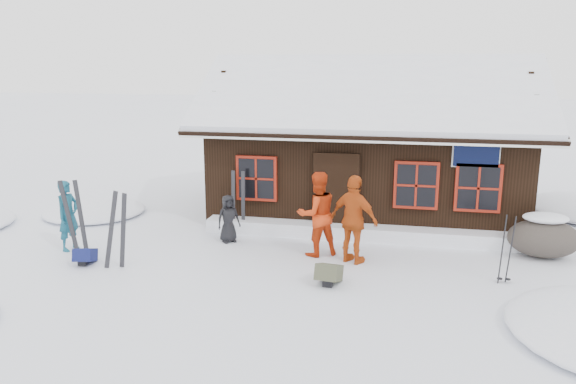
% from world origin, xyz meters
% --- Properties ---
extents(ground, '(120.00, 120.00, 0.00)m').
position_xyz_m(ground, '(0.00, 0.00, 0.00)').
color(ground, white).
rests_on(ground, ground).
extents(mountain_hut, '(8.90, 6.09, 4.42)m').
position_xyz_m(mountain_hut, '(1.50, 4.98, 1.58)').
color(mountain_hut, black).
rests_on(mountain_hut, ground).
extents(snow_drift, '(7.60, 0.60, 0.35)m').
position_xyz_m(snow_drift, '(1.50, 2.25, 0.17)').
color(snow_drift, white).
rests_on(snow_drift, ground).
extents(snow_mounds, '(20.60, 13.20, 0.48)m').
position_xyz_m(snow_mounds, '(1.65, 1.86, 0.00)').
color(snow_mounds, white).
rests_on(snow_mounds, ground).
extents(skier_teal, '(0.48, 0.64, 1.61)m').
position_xyz_m(skier_teal, '(-4.89, 0.09, 0.81)').
color(skier_teal, '#154F64').
rests_on(skier_teal, ground).
extents(skier_orange_left, '(1.15, 1.09, 1.88)m').
position_xyz_m(skier_orange_left, '(0.68, 0.89, 0.94)').
color(skier_orange_left, red).
rests_on(skier_orange_left, ground).
extents(skier_orange_right, '(1.20, 0.93, 1.90)m').
position_xyz_m(skier_orange_right, '(1.53, 0.55, 0.95)').
color(skier_orange_right, '#B74512').
rests_on(skier_orange_right, ground).
extents(skier_crouched, '(0.66, 0.63, 1.14)m').
position_xyz_m(skier_crouched, '(-1.52, 1.38, 0.57)').
color(skier_crouched, black).
rests_on(skier_crouched, ground).
extents(boulder, '(1.52, 1.14, 0.89)m').
position_xyz_m(boulder, '(5.57, 1.80, 0.45)').
color(boulder, '#433C36').
rests_on(boulder, ground).
extents(ski_pair_left, '(0.64, 0.18, 1.69)m').
position_xyz_m(ski_pair_left, '(-3.21, -0.78, 0.80)').
color(ski_pair_left, black).
rests_on(ski_pair_left, ground).
extents(ski_pair_mid, '(0.60, 0.15, 1.75)m').
position_xyz_m(ski_pair_mid, '(-4.53, -0.20, 0.83)').
color(ski_pair_mid, black).
rests_on(ski_pair_mid, ground).
extents(ski_pair_right, '(0.39, 0.07, 1.62)m').
position_xyz_m(ski_pair_right, '(-1.52, 2.20, 0.76)').
color(ski_pair_right, black).
rests_on(ski_pair_right, ground).
extents(ski_poles, '(0.25, 0.12, 1.40)m').
position_xyz_m(ski_poles, '(4.50, 0.03, 0.66)').
color(ski_poles, black).
rests_on(ski_poles, ground).
extents(backpack_blue, '(0.48, 0.57, 0.27)m').
position_xyz_m(backpack_blue, '(-4.02, -0.72, 0.14)').
color(backpack_blue, '#11174B').
rests_on(backpack_blue, ground).
extents(backpack_olive, '(0.51, 0.63, 0.31)m').
position_xyz_m(backpack_olive, '(1.18, -0.73, 0.16)').
color(backpack_olive, '#434531').
rests_on(backpack_olive, ground).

